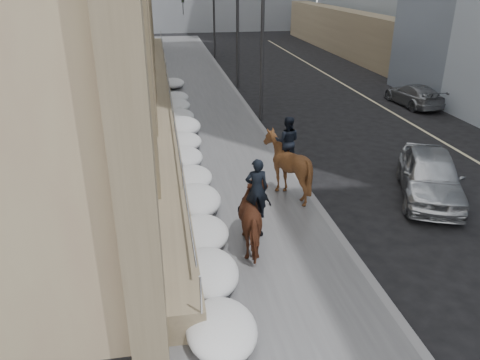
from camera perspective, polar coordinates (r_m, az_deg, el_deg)
The scene contains 13 objects.
ground at distance 12.21m, azimuth 3.12°, elevation -12.27°, with size 140.00×140.00×0.00m, color black.
sidewalk at distance 20.97m, azimuth -2.90°, elevation 4.01°, with size 5.00×80.00×0.12m, color #4A4A4C.
curb at distance 21.42m, azimuth 4.08°, elevation 4.41°, with size 0.24×80.00×0.12m, color slate.
lane_line at distance 24.49m, azimuth 22.37°, elevation 5.03°, with size 0.15×70.00×0.01m, color #BFB78C.
streetlight_mid at distance 24.26m, azimuth 2.37°, elevation 17.73°, with size 1.71×0.24×8.00m.
streetlight_far at distance 43.95m, azimuth -3.44°, elevation 20.51°, with size 1.71×0.24×8.00m.
traffic_signal at distance 32.04m, azimuth -2.01°, elevation 18.22°, with size 4.10×0.22×6.00m.
snow_bank at distance 18.95m, azimuth -6.48°, elevation 2.97°, with size 1.70×18.10×0.76m.
mounted_horse_left at distance 12.88m, azimuth 2.07°, elevation -4.24°, with size 1.07×2.23×2.60m.
mounted_horse_right at distance 16.00m, azimuth 5.70°, elevation 2.14°, with size 2.24×2.39×2.74m.
pedestrian at distance 13.51m, azimuth 1.78°, elevation -3.33°, with size 1.05×0.44×1.80m, color black.
car_silver at distance 17.40m, azimuth 22.21°, elevation 0.55°, with size 1.93×4.80×1.63m, color #B9BDC2.
car_grey at distance 29.67m, azimuth 20.41°, elevation 9.69°, with size 1.78×4.37×1.27m, color slate.
Camera 1 is at (-2.32, -9.58, 7.21)m, focal length 35.00 mm.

